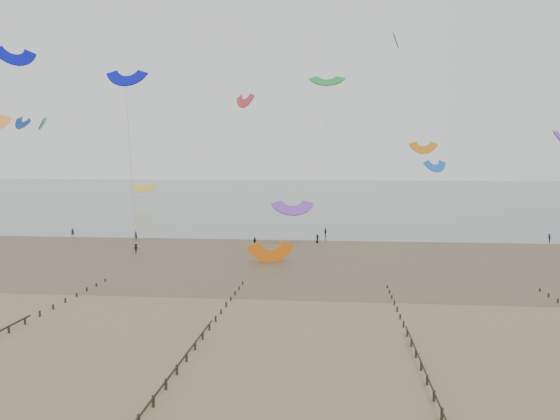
{
  "coord_description": "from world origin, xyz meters",
  "views": [
    {
      "loc": [
        15.36,
        -54.74,
        15.82
      ],
      "look_at": [
        7.15,
        28.0,
        8.0
      ],
      "focal_mm": 35.0,
      "sensor_mm": 36.0,
      "label": 1
    }
  ],
  "objects": [
    {
      "name": "ground",
      "position": [
        0.0,
        0.0,
        0.0
      ],
      "size": [
        500.0,
        500.0,
        0.0
      ],
      "primitive_type": "plane",
      "color": "brown",
      "rests_on": "ground"
    },
    {
      "name": "sea_and_shore",
      "position": [
        -4.08,
        34.4,
        0.01
      ],
      "size": [
        500.0,
        665.0,
        0.03
      ],
      "color": "#475654",
      "rests_on": "ground"
    },
    {
      "name": "groynes",
      "position": [
        4.0,
        -19.05,
        0.47
      ],
      "size": [
        72.16,
        50.16,
        1.0
      ],
      "color": "black",
      "rests_on": "ground"
    },
    {
      "name": "kitesurfer_lead",
      "position": [
        -23.14,
        47.54,
        0.86
      ],
      "size": [
        0.65,
        0.45,
        1.71
      ],
      "primitive_type": "imported",
      "rotation": [
        0.0,
        0.0,
        3.07
      ],
      "color": "black",
      "rests_on": "ground"
    },
    {
      "name": "kitesurfers",
      "position": [
        25.76,
        47.98,
        0.82
      ],
      "size": [
        116.08,
        28.12,
        1.75
      ],
      "color": "black",
      "rests_on": "ground"
    },
    {
      "name": "grounded_kite",
      "position": [
        5.76,
        27.41,
        0.0
      ],
      "size": [
        7.54,
        6.75,
        3.41
      ],
      "primitive_type": null,
      "rotation": [
        1.54,
        0.0,
        0.37
      ],
      "color": "orange",
      "rests_on": "ground"
    },
    {
      "name": "kites_airborne",
      "position": [
        -3.38,
        90.73,
        22.47
      ],
      "size": [
        246.14,
        100.74,
        40.51
      ],
      "color": "#1C9037",
      "rests_on": "ground"
    }
  ]
}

